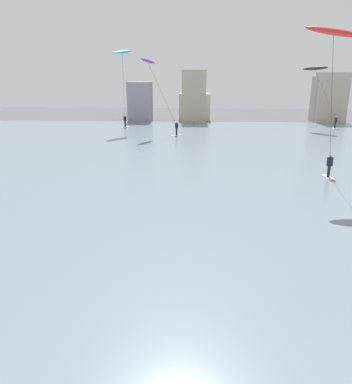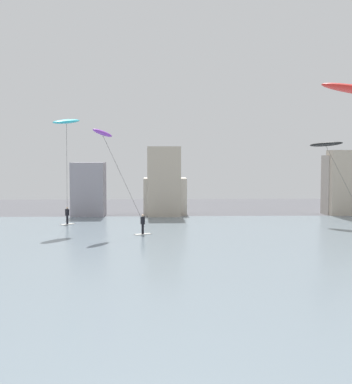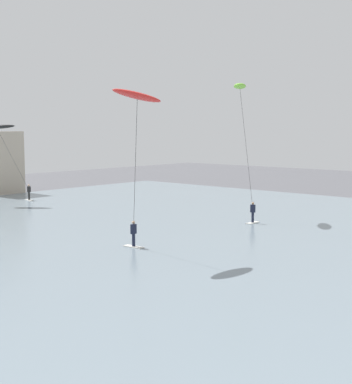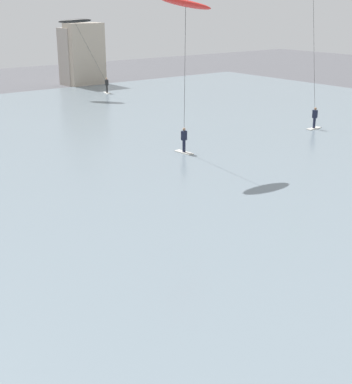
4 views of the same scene
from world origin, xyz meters
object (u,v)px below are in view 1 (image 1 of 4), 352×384
Objects in this scene: kitesurfer_red at (333,47)px; kitesurfer_cyan at (122,58)px; kitesurfer_black at (317,73)px; kitesurfer_purple at (152,72)px.

kitesurfer_cyan is at bearing 125.63° from kitesurfer_red.
kitesurfer_cyan reaches higher than kitesurfer_red.
kitesurfer_black is at bearing 7.01° from kitesurfer_cyan.
kitesurfer_purple is 5.31m from kitesurfer_cyan.
kitesurfer_cyan reaches higher than kitesurfer_purple.
kitesurfer_purple is 0.89× the size of kitesurfer_cyan.
kitesurfer_cyan is (-16.72, 23.33, 0.29)m from kitesurfer_red.
kitesurfer_cyan is at bearing 140.47° from kitesurfer_purple.
kitesurfer_black is 20.97m from kitesurfer_purple.
kitesurfer_red is at bearing -105.40° from kitesurfer_black.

